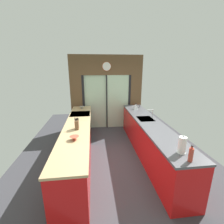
% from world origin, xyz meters
% --- Properties ---
extents(ground_plane, '(5.04, 7.60, 0.02)m').
position_xyz_m(ground_plane, '(0.00, 0.60, -0.01)').
color(ground_plane, '#38383D').
extents(back_wall_unit, '(2.64, 0.12, 2.70)m').
position_xyz_m(back_wall_unit, '(0.00, 2.40, 1.53)').
color(back_wall_unit, brown).
rests_on(back_wall_unit, ground_plane).
extents(left_counter_run, '(0.62, 3.80, 0.92)m').
position_xyz_m(left_counter_run, '(-0.91, 0.13, 0.47)').
color(left_counter_run, red).
rests_on(left_counter_run, ground_plane).
extents(right_counter_run, '(0.62, 3.80, 0.92)m').
position_xyz_m(right_counter_run, '(0.91, 0.30, 0.46)').
color(right_counter_run, red).
rests_on(right_counter_run, ground_plane).
extents(sink_faucet, '(0.19, 0.02, 0.25)m').
position_xyz_m(sink_faucet, '(1.06, 0.55, 1.09)').
color(sink_faucet, '#B7BABC').
rests_on(sink_faucet, right_counter_run).
extents(oven_range, '(0.60, 0.60, 0.92)m').
position_xyz_m(oven_range, '(-0.91, 1.25, 0.46)').
color(oven_range, black).
rests_on(oven_range, ground_plane).
extents(mixing_bowl_near, '(0.18, 0.18, 0.07)m').
position_xyz_m(mixing_bowl_near, '(-0.89, -0.54, 0.96)').
color(mixing_bowl_near, '#BC4C38').
rests_on(mixing_bowl_near, left_counter_run).
extents(mixing_bowl_far, '(0.17, 0.17, 0.08)m').
position_xyz_m(mixing_bowl_far, '(-0.89, 1.83, 0.96)').
color(mixing_bowl_far, gray).
rests_on(mixing_bowl_far, left_counter_run).
extents(knife_block, '(0.09, 0.14, 0.27)m').
position_xyz_m(knife_block, '(-0.89, 0.02, 1.03)').
color(knife_block, brown).
rests_on(knife_block, left_counter_run).
extents(kettle, '(0.26, 0.18, 0.21)m').
position_xyz_m(kettle, '(0.89, 1.56, 1.01)').
color(kettle, '#B7BABC').
rests_on(kettle, right_counter_run).
extents(soap_bottle, '(0.07, 0.07, 0.26)m').
position_xyz_m(soap_bottle, '(0.89, -1.47, 1.03)').
color(soap_bottle, '#B23D2D').
rests_on(soap_bottle, right_counter_run).
extents(paper_towel_roll, '(0.14, 0.14, 0.31)m').
position_xyz_m(paper_towel_roll, '(0.89, -1.23, 1.06)').
color(paper_towel_roll, '#B7BABC').
rests_on(paper_towel_roll, right_counter_run).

